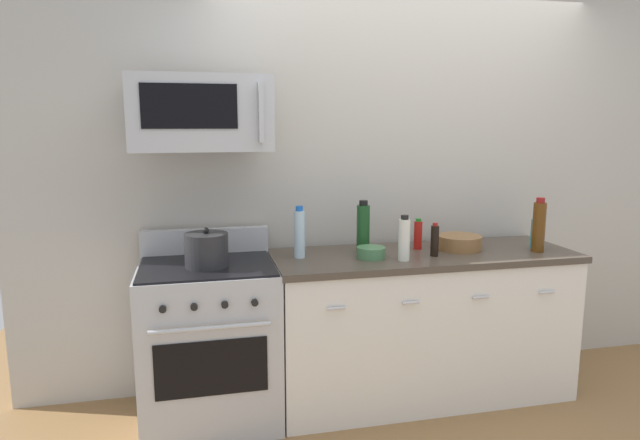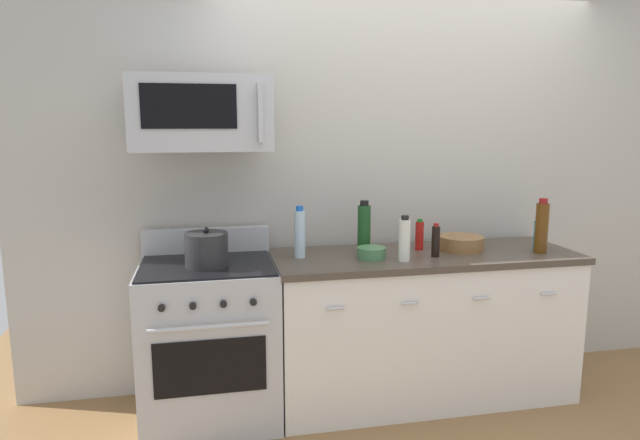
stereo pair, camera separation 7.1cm
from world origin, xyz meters
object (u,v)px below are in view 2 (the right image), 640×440
Objects in this scene: microwave at (202,113)px; stockpot at (206,249)px; bottle_hot_sauce_red at (420,235)px; bowl_green_glaze at (371,252)px; bottle_dish_soap at (539,235)px; bottle_soy_sauce_dark at (436,241)px; bottle_wine_amber at (542,227)px; bowl_wooden_salad at (461,242)px; range_oven at (210,340)px; bottle_vinegar_white at (404,239)px; bottle_wine_green at (364,228)px; bottle_water_clear at (300,233)px.

stockpot is (-0.00, -0.10, -0.73)m from microwave.
bowl_green_glaze is (-0.36, -0.16, -0.06)m from bottle_hot_sauce_red.
microwave is 2.16m from bottle_dish_soap.
bottle_soy_sauce_dark is 1.00× the size of bottle_dish_soap.
bottle_wine_amber is 0.48m from bowl_wooden_salad.
range_oven is 4.06× the size of bottle_vinegar_white.
bottle_dish_soap is (1.09, -0.15, -0.06)m from bottle_wine_green.
bottle_soy_sauce_dark is at bearing -83.97° from bottle_hot_sauce_red.
stockpot reaches higher than range_oven.
bottle_hot_sauce_red reaches higher than bowl_green_glaze.
bottle_wine_green is 0.43m from bottle_soy_sauce_dark.
microwave is 1.50m from bottle_hot_sauce_red.
microwave reaches higher than range_oven.
range_oven is 5.35× the size of bottle_soy_sauce_dark.
bowl_green_glaze is at bearing -14.59° from bottle_water_clear.
range_oven is 4.52× the size of stockpot.
bottle_vinegar_white is (1.11, -0.16, 0.58)m from range_oven.
bottle_water_clear is at bearing -172.23° from bottle_wine_green.
bottle_vinegar_white reaches higher than bowl_green_glaze.
bottle_dish_soap is (2.03, -0.05, 0.55)m from range_oven.
bottle_wine_green is at bearing 9.24° from stockpot.
bottle_hot_sauce_red is at bearing 6.70° from stockpot.
microwave is 2.23× the size of bottle_wine_amber.
bottle_hot_sauce_red is 0.26m from bowl_wooden_salad.
range_oven is at bearing -175.62° from bottle_hot_sauce_red.
bottle_wine_amber is 0.11m from bottle_dish_soap.
bottle_hot_sauce_red is at bearing 165.71° from bowl_wooden_salad.
bottle_dish_soap is 1.20× the size of bowl_green_glaze.
bottle_water_clear is 0.43m from bowl_green_glaze.
bottle_wine_amber is (1.46, -0.18, 0.01)m from bottle_water_clear.
bottle_wine_amber is (0.67, -0.03, 0.06)m from bottle_soy_sauce_dark.
bottle_wine_green is 1.21× the size of bottle_vinegar_white.
bottle_hot_sauce_red is at bearing 161.50° from bottle_wine_amber.
bowl_wooden_salad is (1.55, -0.01, -0.78)m from microwave.
bottle_dish_soap is (1.50, -0.09, -0.05)m from bottle_water_clear.
bottle_wine_green reaches higher than bottle_water_clear.
bottle_vinegar_white is 0.95× the size of bowl_wooden_salad.
bottle_water_clear is at bearing 173.13° from bottle_wine_amber.
microwave is 3.72× the size of bottle_soy_sauce_dark.
bottle_water_clear reaches higher than stockpot.
bottle_soy_sauce_dark is 0.39m from bowl_green_glaze.
stockpot is at bearing 174.66° from bottle_vinegar_white.
microwave is 2.83× the size of bottle_vinegar_white.
bowl_green_glaze is (-0.00, -0.16, -0.12)m from bottle_wine_green.
bottle_vinegar_white is (1.11, -0.20, -0.71)m from microwave.
bottle_wine_amber reaches higher than bottle_soy_sauce_dark.
microwave is at bearing 177.34° from bottle_dish_soap.
bottle_wine_amber is (1.05, -0.23, 0.01)m from bottle_wine_green.
stockpot is (-0.94, 0.01, 0.06)m from bowl_green_glaze.
range_oven is at bearing -173.94° from bottle_wine_green.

